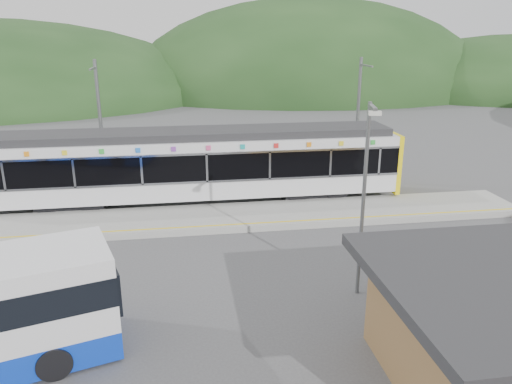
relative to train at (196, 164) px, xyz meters
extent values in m
plane|color=#4C4C4F|center=(2.23, -6.00, -2.06)|extent=(120.00, 120.00, 0.00)
ellipsoid|color=#1E3D19|center=(18.23, 48.00, -2.06)|extent=(52.00, 39.00, 26.00)
cube|color=#9E9E99|center=(2.23, -2.70, -1.91)|extent=(26.00, 3.20, 0.30)
cube|color=yellow|center=(2.23, -4.00, -1.76)|extent=(26.00, 0.10, 0.01)
cube|color=black|center=(-6.02, 0.00, -1.76)|extent=(3.20, 2.20, 0.56)
cube|color=black|center=(5.98, 0.00, -1.76)|extent=(3.20, 2.20, 0.56)
cube|color=silver|center=(-0.02, 0.00, -1.02)|extent=(20.00, 2.90, 0.92)
cube|color=black|center=(-0.02, 0.00, 0.16)|extent=(20.00, 2.96, 1.45)
cube|color=silver|center=(-0.02, -1.50, -0.51)|extent=(20.00, 0.05, 0.10)
cube|color=silver|center=(-0.02, -1.50, 0.84)|extent=(20.00, 0.05, 0.10)
cube|color=silver|center=(-0.02, 0.00, 1.11)|extent=(20.00, 2.90, 0.45)
cube|color=#2D2D30|center=(-0.02, 0.00, 1.52)|extent=(19.40, 2.50, 0.36)
cube|color=yellow|center=(10.10, 0.00, -0.16)|extent=(0.24, 2.92, 3.00)
cube|color=silver|center=(-8.52, -1.50, 0.16)|extent=(0.10, 0.05, 1.35)
cube|color=silver|center=(-5.52, -1.50, 0.16)|extent=(0.10, 0.05, 1.35)
cube|color=silver|center=(-2.52, -1.50, 0.16)|extent=(0.10, 0.05, 1.35)
cube|color=silver|center=(0.48, -1.50, 0.16)|extent=(0.10, 0.05, 1.35)
cube|color=silver|center=(3.48, -1.50, 0.16)|extent=(0.10, 0.05, 1.35)
cube|color=silver|center=(6.48, -1.50, 0.16)|extent=(0.10, 0.05, 1.35)
cube|color=silver|center=(8.98, -1.50, 0.16)|extent=(0.10, 0.05, 1.35)
cube|color=orange|center=(-7.42, -1.49, 1.12)|extent=(0.22, 0.04, 0.22)
cube|color=yellow|center=(-5.82, -1.49, 1.12)|extent=(0.22, 0.04, 0.22)
cube|color=green|center=(-4.22, -1.49, 1.12)|extent=(0.22, 0.04, 0.22)
cube|color=blue|center=(-2.62, -1.49, 1.12)|extent=(0.22, 0.04, 0.22)
cube|color=purple|center=(-1.02, -1.49, 1.12)|extent=(0.22, 0.04, 0.22)
cube|color=#E54C8C|center=(0.58, -1.49, 1.12)|extent=(0.22, 0.04, 0.22)
cube|color=#19A5A5|center=(2.18, -1.49, 1.12)|extent=(0.22, 0.04, 0.22)
cube|color=red|center=(3.78, -1.49, 1.12)|extent=(0.22, 0.04, 0.22)
cube|color=orange|center=(5.38, -1.49, 1.12)|extent=(0.22, 0.04, 0.22)
cube|color=yellow|center=(6.98, -1.49, 1.12)|extent=(0.22, 0.04, 0.22)
cube|color=green|center=(8.58, -1.49, 1.12)|extent=(0.22, 0.04, 0.22)
cylinder|color=slate|center=(-4.77, 2.60, 1.44)|extent=(0.18, 0.18, 7.00)
cube|color=slate|center=(-4.77, 1.80, 4.54)|extent=(0.08, 1.80, 0.08)
cylinder|color=slate|center=(9.23, 2.60, 1.44)|extent=(0.18, 0.18, 7.00)
cube|color=slate|center=(9.23, 1.80, 4.54)|extent=(0.08, 1.80, 0.08)
cylinder|color=black|center=(-4.39, -11.90, -1.62)|extent=(1.60, 2.74, 0.89)
cylinder|color=slate|center=(4.93, -10.01, 1.11)|extent=(0.12, 0.12, 6.35)
cube|color=slate|center=(4.93, -10.49, 4.18)|extent=(0.35, 1.06, 0.12)
cube|color=silver|center=(4.93, -10.96, 4.10)|extent=(0.38, 0.25, 0.12)
camera|label=1|loc=(-0.67, -24.17, 6.28)|focal=35.00mm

